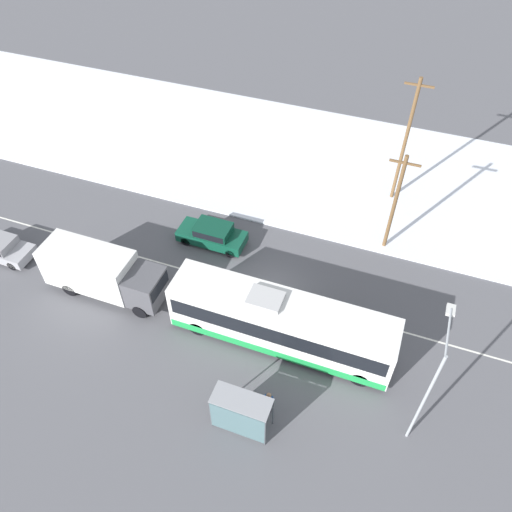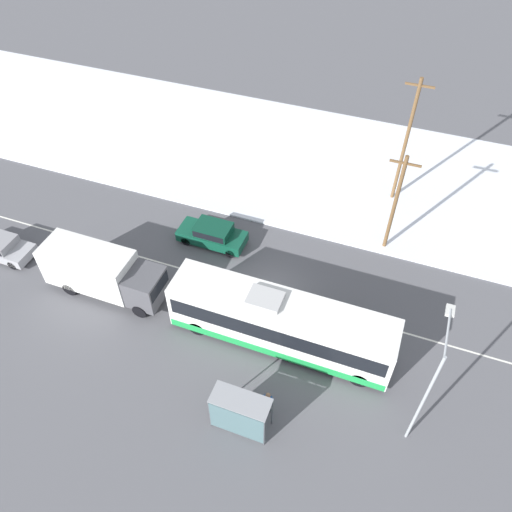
{
  "view_description": "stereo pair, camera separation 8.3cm",
  "coord_description": "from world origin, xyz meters",
  "px_view_note": "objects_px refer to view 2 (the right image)",
  "views": [
    {
      "loc": [
        6.05,
        -18.35,
        23.3
      ],
      "look_at": [
        -1.27,
        1.44,
        1.4
      ],
      "focal_mm": 35.0,
      "sensor_mm": 36.0,
      "label": 1
    },
    {
      "loc": [
        6.13,
        -18.32,
        23.3
      ],
      "look_at": [
        -1.27,
        1.44,
        1.4
      ],
      "focal_mm": 35.0,
      "sensor_mm": 36.0,
      "label": 2
    }
  ],
  "objects_px": {
    "streetlamp": "(431,377)",
    "utility_pole_snowlot": "(406,141)",
    "bus_shelter": "(239,413)",
    "parked_car_near_truck": "(0,246)",
    "utility_pole_roadside": "(395,203)",
    "box_truck": "(102,271)",
    "city_bus": "(281,323)",
    "sedan_car": "(213,234)",
    "pedestrian_at_stop": "(268,400)"
  },
  "relations": [
    {
      "from": "box_truck",
      "to": "streetlamp",
      "type": "bearing_deg",
      "value": -7.08
    },
    {
      "from": "box_truck",
      "to": "parked_car_near_truck",
      "type": "bearing_deg",
      "value": 178.27
    },
    {
      "from": "city_bus",
      "to": "parked_car_near_truck",
      "type": "bearing_deg",
      "value": 179.82
    },
    {
      "from": "parked_car_near_truck",
      "to": "city_bus",
      "type": "bearing_deg",
      "value": -0.18
    },
    {
      "from": "city_bus",
      "to": "box_truck",
      "type": "relative_size",
      "value": 1.65
    },
    {
      "from": "streetlamp",
      "to": "city_bus",
      "type": "bearing_deg",
      "value": 161.66
    },
    {
      "from": "city_bus",
      "to": "bus_shelter",
      "type": "height_order",
      "value": "city_bus"
    },
    {
      "from": "utility_pole_roadside",
      "to": "sedan_car",
      "type": "bearing_deg",
      "value": -161.42
    },
    {
      "from": "utility_pole_roadside",
      "to": "utility_pole_snowlot",
      "type": "height_order",
      "value": "utility_pole_snowlot"
    },
    {
      "from": "streetlamp",
      "to": "utility_pole_snowlot",
      "type": "height_order",
      "value": "utility_pole_snowlot"
    },
    {
      "from": "utility_pole_roadside",
      "to": "utility_pole_snowlot",
      "type": "relative_size",
      "value": 0.77
    },
    {
      "from": "streetlamp",
      "to": "utility_pole_snowlot",
      "type": "bearing_deg",
      "value": 102.36
    },
    {
      "from": "bus_shelter",
      "to": "streetlamp",
      "type": "relative_size",
      "value": 0.4
    },
    {
      "from": "city_bus",
      "to": "streetlamp",
      "type": "xyz_separation_m",
      "value": [
        7.46,
        -2.47,
        2.8
      ]
    },
    {
      "from": "bus_shelter",
      "to": "parked_car_near_truck",
      "type": "bearing_deg",
      "value": 163.33
    },
    {
      "from": "utility_pole_roadside",
      "to": "utility_pole_snowlot",
      "type": "bearing_deg",
      "value": 94.27
    },
    {
      "from": "box_truck",
      "to": "bus_shelter",
      "type": "relative_size",
      "value": 2.62
    },
    {
      "from": "sedan_car",
      "to": "bus_shelter",
      "type": "bearing_deg",
      "value": 119.51
    },
    {
      "from": "bus_shelter",
      "to": "pedestrian_at_stop",
      "type": "bearing_deg",
      "value": 56.33
    },
    {
      "from": "streetlamp",
      "to": "parked_car_near_truck",
      "type": "bearing_deg",
      "value": 174.53
    },
    {
      "from": "box_truck",
      "to": "pedestrian_at_stop",
      "type": "relative_size",
      "value": 4.58
    },
    {
      "from": "utility_pole_roadside",
      "to": "box_truck",
      "type": "bearing_deg",
      "value": -147.46
    },
    {
      "from": "parked_car_near_truck",
      "to": "streetlamp",
      "type": "distance_m",
      "value": 26.82
    },
    {
      "from": "box_truck",
      "to": "streetlamp",
      "type": "relative_size",
      "value": 1.06
    },
    {
      "from": "parked_car_near_truck",
      "to": "streetlamp",
      "type": "bearing_deg",
      "value": -5.47
    },
    {
      "from": "city_bus",
      "to": "utility_pole_snowlot",
      "type": "bearing_deg",
      "value": 75.86
    },
    {
      "from": "city_bus",
      "to": "bus_shelter",
      "type": "distance_m",
      "value": 5.57
    },
    {
      "from": "sedan_car",
      "to": "pedestrian_at_stop",
      "type": "distance_m",
      "value": 12.44
    },
    {
      "from": "bus_shelter",
      "to": "utility_pole_roadside",
      "type": "xyz_separation_m",
      "value": [
        4.27,
        15.02,
        2.08
      ]
    },
    {
      "from": "utility_pole_roadside",
      "to": "bus_shelter",
      "type": "bearing_deg",
      "value": -105.87
    },
    {
      "from": "pedestrian_at_stop",
      "to": "utility_pole_snowlot",
      "type": "xyz_separation_m",
      "value": [
        2.94,
        18.84,
        3.83
      ]
    },
    {
      "from": "parked_car_near_truck",
      "to": "utility_pole_roadside",
      "type": "distance_m",
      "value": 25.09
    },
    {
      "from": "bus_shelter",
      "to": "sedan_car",
      "type": "bearing_deg",
      "value": 119.51
    },
    {
      "from": "pedestrian_at_stop",
      "to": "streetlamp",
      "type": "height_order",
      "value": "streetlamp"
    },
    {
      "from": "streetlamp",
      "to": "utility_pole_roadside",
      "type": "height_order",
      "value": "utility_pole_roadside"
    },
    {
      "from": "box_truck",
      "to": "utility_pole_roadside",
      "type": "bearing_deg",
      "value": 32.54
    },
    {
      "from": "sedan_car",
      "to": "pedestrian_at_stop",
      "type": "height_order",
      "value": "pedestrian_at_stop"
    },
    {
      "from": "city_bus",
      "to": "streetlamp",
      "type": "height_order",
      "value": "streetlamp"
    },
    {
      "from": "city_bus",
      "to": "parked_car_near_truck",
      "type": "height_order",
      "value": "city_bus"
    },
    {
      "from": "sedan_car",
      "to": "pedestrian_at_stop",
      "type": "bearing_deg",
      "value": 126.52
    },
    {
      "from": "bus_shelter",
      "to": "utility_pole_roadside",
      "type": "relative_size",
      "value": 0.39
    },
    {
      "from": "parked_car_near_truck",
      "to": "utility_pole_snowlot",
      "type": "relative_size",
      "value": 0.46
    },
    {
      "from": "pedestrian_at_stop",
      "to": "streetlamp",
      "type": "bearing_deg",
      "value": 14.13
    },
    {
      "from": "sedan_car",
      "to": "utility_pole_roadside",
      "type": "xyz_separation_m",
      "value": [
        10.73,
        3.61,
        2.93
      ]
    },
    {
      "from": "sedan_car",
      "to": "parked_car_near_truck",
      "type": "height_order",
      "value": "sedan_car"
    },
    {
      "from": "city_bus",
      "to": "sedan_car",
      "type": "height_order",
      "value": "city_bus"
    },
    {
      "from": "city_bus",
      "to": "utility_pole_snowlot",
      "type": "xyz_separation_m",
      "value": [
        3.7,
        14.68,
        3.15
      ]
    },
    {
      "from": "sedan_car",
      "to": "parked_car_near_truck",
      "type": "relative_size",
      "value": 1.05
    },
    {
      "from": "sedan_car",
      "to": "utility_pole_snowlot",
      "type": "relative_size",
      "value": 0.48
    },
    {
      "from": "sedan_car",
      "to": "pedestrian_at_stop",
      "type": "relative_size",
      "value": 2.79
    }
  ]
}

